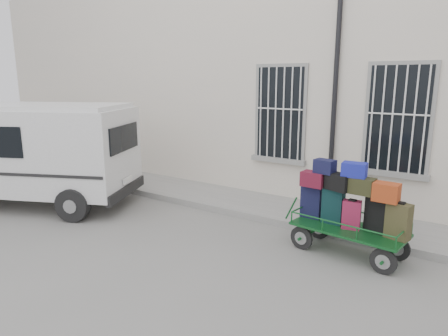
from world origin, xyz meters
TOP-DOWN VIEW (x-y plane):
  - ground at (0.00, 0.00)m, footprint 80.00×80.00m
  - building at (0.00, 5.50)m, footprint 24.00×5.15m
  - sidewalk at (0.00, 2.20)m, footprint 24.00×1.70m
  - luggage_cart at (2.03, 0.83)m, footprint 2.31×1.10m
  - van at (-5.35, -0.60)m, footprint 5.31×3.88m

SIDE VIEW (x-z plane):
  - ground at x=0.00m, z-range 0.00..0.00m
  - sidewalk at x=0.00m, z-range 0.00..0.15m
  - luggage_cart at x=2.03m, z-range 0.03..1.71m
  - van at x=-5.35m, z-range 0.18..2.67m
  - building at x=0.00m, z-range 0.00..6.00m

